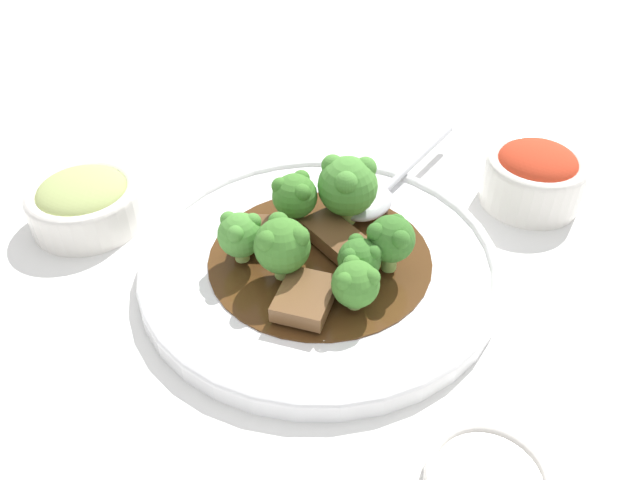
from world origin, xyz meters
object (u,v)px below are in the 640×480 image
serving_spoon (377,194)px  side_bowl_kimchi (534,175)px  broccoli_floret_5 (390,241)px  broccoli_floret_3 (282,245)px  beef_strip_2 (305,298)px  broccoli_floret_1 (348,185)px  broccoli_floret_0 (359,259)px  broccoli_floret_2 (295,195)px  beef_strip_1 (340,241)px  broccoli_floret_6 (356,283)px  main_plate (320,262)px  side_bowl_appetizer (86,200)px  broccoli_floret_4 (240,234)px  beef_strip_0 (269,233)px

serving_spoon → side_bowl_kimchi: side_bowl_kimchi is taller
broccoli_floret_5 → broccoli_floret_3: bearing=-159.8°
beef_strip_2 → broccoli_floret_1: size_ratio=0.81×
broccoli_floret_0 → side_bowl_kimchi: (0.12, 0.18, -0.01)m
broccoli_floret_2 → side_bowl_kimchi: bearing=32.6°
broccoli_floret_1 → broccoli_floret_5: bearing=-47.9°
beef_strip_1 → broccoli_floret_2: bearing=158.6°
beef_strip_1 → broccoli_floret_0: bearing=-54.0°
broccoli_floret_0 → broccoli_floret_6: size_ratio=0.96×
broccoli_floret_1 → broccoli_floret_5: size_ratio=1.26×
main_plate → beef_strip_2: beef_strip_2 is taller
side_bowl_kimchi → broccoli_floret_1: bearing=-145.7°
broccoli_floret_5 → side_bowl_appetizer: broccoli_floret_5 is taller
serving_spoon → broccoli_floret_1: bearing=-116.9°
broccoli_floret_2 → serving_spoon: size_ratio=0.26×
broccoli_floret_6 → side_bowl_kimchi: bearing=59.5°
beef_strip_2 → serving_spoon: 0.15m
broccoli_floret_0 → side_bowl_kimchi: side_bowl_kimchi is taller
broccoli_floret_0 → broccoli_floret_3: size_ratio=0.73×
beef_strip_1 → broccoli_floret_3: broccoli_floret_3 is taller
broccoli_floret_2 → broccoli_floret_4: 0.06m
broccoli_floret_1 → serving_spoon: (0.02, 0.04, -0.03)m
serving_spoon → beef_strip_0: bearing=-132.5°
side_bowl_kimchi → broccoli_floret_4: bearing=-140.9°
beef_strip_2 → side_bowl_appetizer: size_ratio=0.49×
beef_strip_0 → main_plate: bearing=-7.6°
broccoli_floret_1 → broccoli_floret_6: size_ratio=1.56×
beef_strip_1 → side_bowl_appetizer: bearing=-177.4°
broccoli_floret_1 → side_bowl_appetizer: 0.24m
broccoli_floret_1 → broccoli_floret_4: bearing=-132.0°
broccoli_floret_6 → broccoli_floret_0: bearing=98.9°
broccoli_floret_2 → broccoli_floret_5: (0.09, -0.04, -0.00)m
broccoli_floret_0 → broccoli_floret_2: broccoli_floret_2 is taller
broccoli_floret_2 → beef_strip_0: bearing=-121.0°
broccoli_floret_6 → side_bowl_appetizer: (-0.27, 0.05, -0.02)m
beef_strip_2 → broccoli_floret_3: broccoli_floret_3 is taller
broccoli_floret_3 → broccoli_floret_5: broccoli_floret_3 is taller
broccoli_floret_5 → broccoli_floret_6: bearing=-109.2°
broccoli_floret_2 → broccoli_floret_4: broccoli_floret_2 is taller
main_plate → broccoli_floret_4: (-0.06, -0.02, 0.03)m
beef_strip_1 → serving_spoon: same height
broccoli_floret_0 → side_bowl_appetizer: broccoli_floret_0 is taller
main_plate → side_bowl_appetizer: bearing=179.3°
main_plate → broccoli_floret_6: broccoli_floret_6 is taller
broccoli_floret_1 → broccoli_floret_6: bearing=-71.2°
main_plate → beef_strip_0: size_ratio=4.71×
beef_strip_2 → serving_spoon: (0.02, 0.15, -0.00)m
broccoli_floret_2 → broccoli_floret_3: 0.07m
broccoli_floret_5 → broccoli_floret_6: 0.05m
beef_strip_0 → side_bowl_appetizer: bearing=-178.8°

